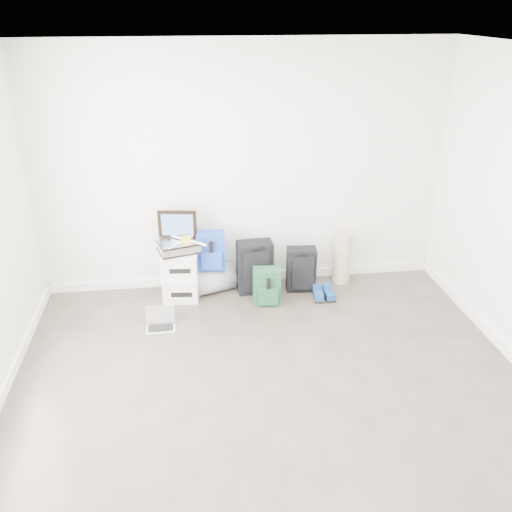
{
  "coord_description": "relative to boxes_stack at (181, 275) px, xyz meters",
  "views": [
    {
      "loc": [
        -0.65,
        -3.17,
        2.99
      ],
      "look_at": [
        0.05,
        1.9,
        0.59
      ],
      "focal_mm": 38.0,
      "sensor_mm": 36.0,
      "label": 1
    }
  ],
  "objects": [
    {
      "name": "laptop",
      "position": [
        -0.22,
        -0.57,
        -0.24
      ],
      "size": [
        0.29,
        0.21,
        0.21
      ],
      "rotation": [
        0.0,
        0.0,
        0.01
      ],
      "color": "#BABABF",
      "rests_on": "ground"
    },
    {
      "name": "blue_backpack",
      "position": [
        0.35,
        0.08,
        0.23
      ],
      "size": [
        0.31,
        0.23,
        0.43
      ],
      "rotation": [
        0.0,
        0.0,
        -0.04
      ],
      "color": "#1B4DB3",
      "rests_on": "duffel_bag"
    },
    {
      "name": "rolled_rug",
      "position": [
        1.87,
        0.15,
        0.02
      ],
      "size": [
        0.2,
        0.2,
        0.62
      ],
      "primitive_type": "cylinder",
      "color": "tan",
      "rests_on": "ground"
    },
    {
      "name": "room_envelope",
      "position": [
        0.75,
        -2.15,
        1.43
      ],
      "size": [
        4.52,
        5.02,
        2.71
      ],
      "color": "white",
      "rests_on": "ground"
    },
    {
      "name": "boxes_stack",
      "position": [
        0.0,
        0.0,
        0.0
      ],
      "size": [
        0.43,
        0.37,
        0.57
      ],
      "rotation": [
        0.0,
        0.0,
        -0.11
      ],
      "color": "silver",
      "rests_on": "ground"
    },
    {
      "name": "carry_on",
      "position": [
        1.36,
        0.02,
        -0.03
      ],
      "size": [
        0.34,
        0.24,
        0.51
      ],
      "rotation": [
        0.0,
        0.0,
        -0.1
      ],
      "color": "black",
      "rests_on": "ground"
    },
    {
      "name": "ground",
      "position": [
        0.75,
        -2.17,
        -0.29
      ],
      "size": [
        5.0,
        5.0,
        0.0
      ],
      "primitive_type": "plane",
      "color": "#3C312B",
      "rests_on": "ground"
    },
    {
      "name": "shoes",
      "position": [
        1.57,
        -0.21,
        -0.24
      ],
      "size": [
        0.24,
        0.28,
        0.09
      ],
      "rotation": [
        0.0,
        0.0,
        -0.08
      ],
      "color": "black",
      "rests_on": "ground"
    },
    {
      "name": "painting",
      "position": [
        0.0,
        0.1,
        0.56
      ],
      "size": [
        0.41,
        0.09,
        0.31
      ],
      "rotation": [
        0.0,
        0.0,
        -0.16
      ],
      "color": "black",
      "rests_on": "briefcase"
    },
    {
      "name": "briefcase",
      "position": [
        0.0,
        0.0,
        0.34
      ],
      "size": [
        0.48,
        0.4,
        0.12
      ],
      "primitive_type": "cube",
      "rotation": [
        0.0,
        0.0,
        0.26
      ],
      "color": "#B2B2B7",
      "rests_on": "boxes_stack"
    },
    {
      "name": "large_suitcase",
      "position": [
        0.83,
        0.05,
        0.01
      ],
      "size": [
        0.4,
        0.27,
        0.6
      ],
      "rotation": [
        0.0,
        0.0,
        0.06
      ],
      "color": "black",
      "rests_on": "ground"
    },
    {
      "name": "green_backpack",
      "position": [
        0.92,
        -0.24,
        -0.09
      ],
      "size": [
        0.31,
        0.23,
        0.41
      ],
      "rotation": [
        0.0,
        0.0,
        -0.07
      ],
      "color": "#163D22",
      "rests_on": "ground"
    },
    {
      "name": "duffel_bag",
      "position": [
        0.35,
        0.11,
        -0.13
      ],
      "size": [
        0.57,
        0.45,
        0.31
      ],
      "primitive_type": "cylinder",
      "rotation": [
        0.0,
        1.57,
        0.31
      ],
      "color": "gray",
      "rests_on": "ground"
    },
    {
      "name": "drone",
      "position": [
        0.08,
        -0.02,
        0.43
      ],
      "size": [
        0.43,
        0.43,
        0.05
      ],
      "rotation": [
        0.0,
        0.0,
        0.08
      ],
      "color": "yellow",
      "rests_on": "briefcase"
    }
  ]
}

